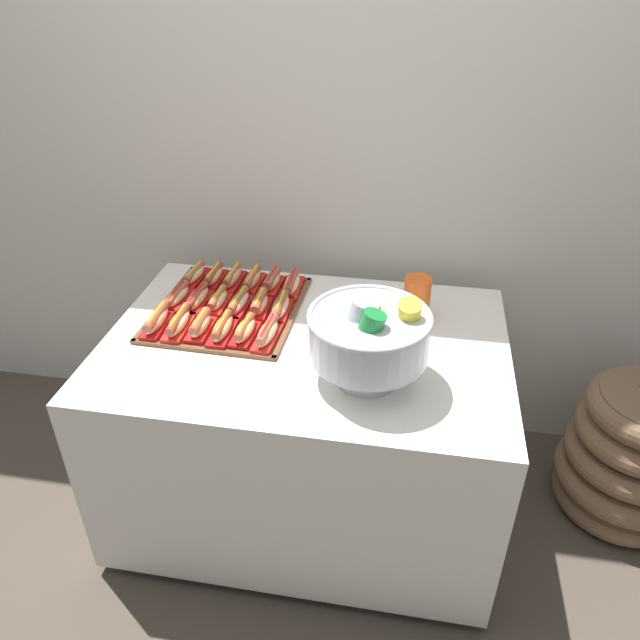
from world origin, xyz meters
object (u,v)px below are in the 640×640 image
(hot_dog_16, at_px, (272,281))
(punch_bowl, at_px, (370,334))
(hot_dog_5, at_px, (267,333))
(hot_dog_15, at_px, (252,280))
(hot_dog_3, at_px, (222,328))
(buffet_table, at_px, (307,422))
(cup_stack, at_px, (417,298))
(floor_vase, at_px, (632,455))
(hot_dog_13, at_px, (213,277))
(hot_dog_1, at_px, (179,323))
(hot_dog_14, at_px, (233,278))
(hot_dog_2, at_px, (200,325))
(hot_dog_12, at_px, (194,275))
(hot_dog_7, at_px, (197,299))
(serving_tray, at_px, (229,309))
(hot_dog_0, at_px, (157,320))
(hot_dog_8, at_px, (218,301))
(hot_dog_10, at_px, (259,304))
(hot_dog_11, at_px, (280,307))
(hot_dog_9, at_px, (238,303))
(hot_dog_6, at_px, (177,297))
(hot_dog_17, at_px, (292,284))
(hot_dog_4, at_px, (245,331))

(hot_dog_16, height_order, punch_bowl, punch_bowl)
(hot_dog_5, bearing_deg, hot_dog_15, 112.98)
(hot_dog_3, distance_m, hot_dog_16, 0.34)
(buffet_table, xyz_separation_m, cup_stack, (0.34, 0.20, 0.43))
(floor_vase, relative_size, cup_stack, 6.87)
(hot_dog_13, distance_m, hot_dog_15, 0.15)
(hot_dog_1, bearing_deg, hot_dog_14, 75.73)
(hot_dog_15, xyz_separation_m, cup_stack, (0.60, -0.10, 0.04))
(hot_dog_2, distance_m, hot_dog_12, 0.36)
(hot_dog_3, distance_m, hot_dog_7, 0.22)
(hot_dog_5, height_order, hot_dog_12, hot_dog_5)
(hot_dog_5, relative_size, cup_stack, 1.18)
(serving_tray, xyz_separation_m, hot_dog_14, (-0.03, 0.17, 0.03))
(hot_dog_0, distance_m, hot_dog_7, 0.18)
(hot_dog_2, distance_m, hot_dog_7, 0.18)
(hot_dog_8, bearing_deg, hot_dog_14, 88.53)
(buffet_table, height_order, hot_dog_10, hot_dog_10)
(hot_dog_7, height_order, hot_dog_14, hot_dog_14)
(hot_dog_11, height_order, hot_dog_14, hot_dog_14)
(hot_dog_9, bearing_deg, hot_dog_12, 142.28)
(hot_dog_0, relative_size, punch_bowl, 0.51)
(serving_tray, bearing_deg, hot_dog_13, 122.82)
(hot_dog_0, bearing_deg, hot_dog_2, -1.47)
(hot_dog_2, distance_m, hot_dog_6, 0.22)
(hot_dog_0, height_order, cup_stack, cup_stack)
(hot_dog_10, distance_m, cup_stack, 0.53)
(hot_dog_1, xyz_separation_m, punch_bowl, (0.63, -0.14, 0.12))
(cup_stack, bearing_deg, hot_dog_17, 167.70)
(serving_tray, relative_size, hot_dog_14, 3.10)
(hot_dog_11, bearing_deg, floor_vase, 2.40)
(serving_tray, xyz_separation_m, hot_dog_5, (0.18, -0.17, 0.03))
(hot_dog_2, relative_size, hot_dog_10, 0.99)
(hot_dog_10, bearing_deg, hot_dog_14, 130.81)
(hot_dog_6, xyz_separation_m, hot_dog_11, (0.37, -0.01, 0.00))
(hot_dog_4, bearing_deg, hot_dog_7, 142.28)
(hot_dog_10, bearing_deg, hot_dog_8, 178.53)
(hot_dog_2, distance_m, hot_dog_11, 0.28)
(hot_dog_13, bearing_deg, hot_dog_0, -104.27)
(hot_dog_2, distance_m, hot_dog_3, 0.08)
(hot_dog_14, bearing_deg, buffet_table, -42.03)
(hot_dog_2, bearing_deg, hot_dog_4, -1.47)
(hot_dog_3, bearing_deg, hot_dog_11, 46.26)
(serving_tray, height_order, hot_dog_10, hot_dog_10)
(buffet_table, bearing_deg, cup_stack, 29.72)
(hot_dog_7, bearing_deg, serving_tray, -1.47)
(hot_dog_4, distance_m, hot_dog_6, 0.34)
(hot_dog_0, relative_size, hot_dog_1, 1.00)
(hot_dog_17, bearing_deg, serving_tray, -140.12)
(hot_dog_3, xyz_separation_m, hot_dog_14, (-0.07, 0.33, 0.00))
(serving_tray, xyz_separation_m, hot_dog_3, (0.03, -0.17, 0.03))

